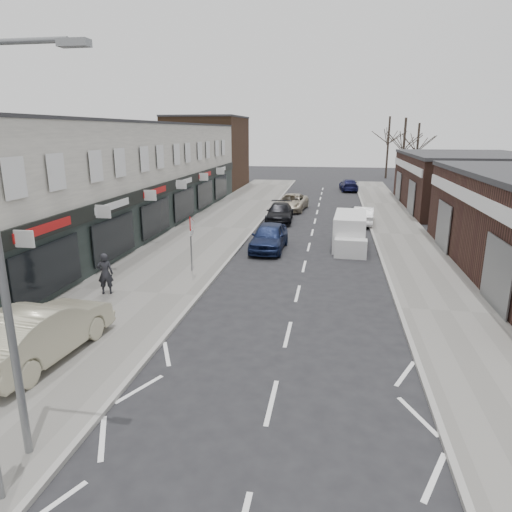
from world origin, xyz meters
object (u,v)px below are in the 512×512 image
at_px(parked_car_left_a, 269,237).
at_px(parked_car_left_b, 280,213).
at_px(warning_sign, 191,228).
at_px(white_van, 350,232).
at_px(sedan_on_pavement, 41,331).
at_px(pedestrian, 105,274).
at_px(street_lamp, 5,241).
at_px(parked_car_right_c, 349,185).
at_px(parked_car_right_b, 353,215).
at_px(parked_car_left_c, 292,202).
at_px(parked_car_right_a, 364,216).

bearing_deg(parked_car_left_a, parked_car_left_b, 93.98).
bearing_deg(warning_sign, white_van, 40.32).
xyz_separation_m(sedan_on_pavement, pedestrian, (-0.80, 5.38, 0.03)).
bearing_deg(parked_car_left_b, street_lamp, -97.01).
xyz_separation_m(street_lamp, parked_car_left_b, (1.93, 26.11, -3.94)).
bearing_deg(parked_car_right_c, white_van, 84.49).
bearing_deg(street_lamp, parked_car_right_b, 74.47).
bearing_deg(parked_car_right_c, pedestrian, 69.55).
relative_size(street_lamp, parked_car_right_b, 2.05).
relative_size(warning_sign, parked_car_right_b, 0.69).
bearing_deg(white_van, warning_sign, -136.79).
bearing_deg(parked_car_right_c, parked_car_left_a, 75.35).
relative_size(warning_sign, pedestrian, 1.58).
relative_size(warning_sign, white_van, 0.54).
bearing_deg(street_lamp, parked_car_left_c, 85.75).
xyz_separation_m(warning_sign, parked_car_left_b, (2.57, 13.31, -1.52)).
bearing_deg(white_van, street_lamp, -106.77).
bearing_deg(street_lamp, pedestrian, 108.97).
xyz_separation_m(white_van, pedestrian, (-9.98, -9.98, 0.06)).
height_order(white_van, sedan_on_pavement, white_van).
height_order(sedan_on_pavement, parked_car_left_a, sedan_on_pavement).
height_order(street_lamp, parked_car_right_a, street_lamp).
xyz_separation_m(warning_sign, parked_car_right_c, (8.08, 32.69, -1.54)).
height_order(pedestrian, parked_car_right_a, pedestrian).
relative_size(warning_sign, parked_car_left_a, 0.60).
xyz_separation_m(parked_car_left_a, parked_car_right_a, (5.70, 8.38, -0.12)).
height_order(white_van, parked_car_right_c, white_van).
bearing_deg(pedestrian, white_van, -149.86).
bearing_deg(street_lamp, parked_car_right_c, 80.70).
xyz_separation_m(warning_sign, parked_car_right_a, (8.66, 13.33, -1.55)).
bearing_deg(street_lamp, sedan_on_pavement, 121.91).
distance_m(sedan_on_pavement, parked_car_left_a, 14.74).
xyz_separation_m(sedan_on_pavement, parked_car_right_a, (10.38, 22.35, -0.29)).
xyz_separation_m(street_lamp, white_van, (6.84, 19.14, -3.71)).
bearing_deg(parked_car_left_a, parked_car_left_c, 91.28).
distance_m(parked_car_right_a, parked_car_right_b, 0.78).
distance_m(parked_car_left_c, parked_car_right_c, 15.07).
bearing_deg(parked_car_left_c, warning_sign, -93.57).
bearing_deg(parked_car_right_c, parked_car_right_b, 85.23).
bearing_deg(warning_sign, parked_car_left_a, 59.14).
xyz_separation_m(street_lamp, warning_sign, (-0.63, 12.80, -2.42)).
distance_m(parked_car_left_b, parked_car_right_b, 5.32).
distance_m(street_lamp, parked_car_right_a, 27.62).
bearing_deg(parked_car_left_a, street_lamp, -96.18).
height_order(warning_sign, parked_car_left_c, warning_sign).
relative_size(pedestrian, parked_car_right_a, 0.43).
height_order(street_lamp, white_van, street_lamp).
height_order(sedan_on_pavement, parked_car_right_c, sedan_on_pavement).
relative_size(sedan_on_pavement, parked_car_left_c, 1.00).
height_order(street_lamp, parked_car_right_c, street_lamp).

